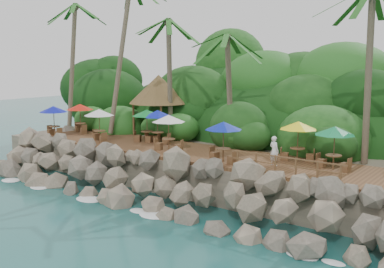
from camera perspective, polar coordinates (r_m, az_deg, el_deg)
The scene contains 12 objects.
ground at distance 25.15m, azimuth -8.30°, elevation -9.44°, with size 140.00×140.00×0.00m, color #19514F.
land_base at distance 37.55m, azimuth 9.15°, elevation -1.59°, with size 32.00×25.20×2.10m, color gray.
jungle_hill at distance 44.42m, azimuth 13.60°, elevation -1.44°, with size 44.80×28.00×15.40m, color #143811.
seawall at distance 26.20m, azimuth -5.25°, elevation -5.99°, with size 29.00×4.00×2.30m, color gray, non-canonical shape.
terrace at distance 28.97m, azimuth 0.00°, elevation -2.34°, with size 26.00×5.00×0.20m, color brown.
jungle_foliage at distance 36.89m, azimuth 8.38°, elevation -3.43°, with size 44.00×16.00×12.00m, color #143811, non-canonical shape.
foam_line at distance 25.34m, azimuth -7.81°, elevation -9.21°, with size 25.20×0.80×0.06m.
palms at distance 31.16m, azimuth 2.19°, elevation 16.38°, with size 33.10×6.95×13.13m.
palapa at distance 35.54m, azimuth -4.18°, elevation 5.61°, with size 4.68×4.68×4.60m.
dining_clusters at distance 30.03m, azimuth -3.74°, elevation 1.93°, with size 22.84×4.93×2.30m.
railing at distance 23.07m, azimuth 11.58°, elevation -3.74°, with size 6.10×0.10×1.00m.
waiter at distance 25.27m, azimuth 10.21°, elevation -2.08°, with size 0.60×0.39×1.63m, color white.
Camera 1 is at (16.93, -16.78, 7.99)m, focal length 42.71 mm.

